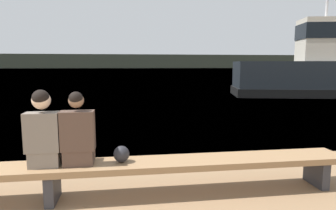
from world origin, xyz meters
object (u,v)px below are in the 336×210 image
object	(u,v)px
bench_main	(52,172)
tugboat_red	(322,72)
person_right	(78,134)
shopping_bag	(121,154)
person_left	(44,133)

from	to	relation	value
bench_main	tugboat_red	world-z (taller)	tugboat_red
bench_main	person_right	world-z (taller)	person_right
tugboat_red	shopping_bag	bearing A→B (deg)	149.15
person_left	bench_main	bearing A→B (deg)	-2.57
person_left	person_right	xyz separation A→B (m)	(0.42, 0.00, -0.04)
person_left	shopping_bag	size ratio (longest dim) A/B	4.49
bench_main	person_right	size ratio (longest dim) A/B	8.43
person_right	shopping_bag	distance (m)	0.62
person_right	tugboat_red	distance (m)	16.46
bench_main	shopping_bag	xyz separation A→B (m)	(0.89, 0.02, 0.19)
person_left	tugboat_red	distance (m)	16.76
bench_main	person_left	bearing A→B (deg)	177.43
bench_main	person_left	distance (m)	0.52
person_left	person_right	world-z (taller)	person_left
person_right	bench_main	bearing A→B (deg)	-178.97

